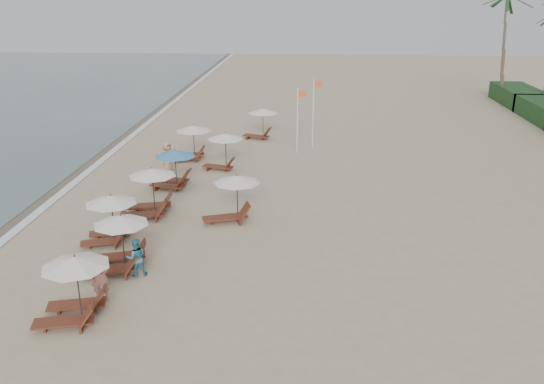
# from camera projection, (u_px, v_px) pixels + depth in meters

# --- Properties ---
(ground) EXTENTS (160.00, 160.00, 0.00)m
(ground) POSITION_uv_depth(u_px,v_px,m) (249.00, 283.00, 21.47)
(ground) COLOR tan
(ground) RESTS_ON ground
(wet_sand_band) EXTENTS (3.20, 140.00, 0.01)m
(wet_sand_band) POSITION_uv_depth(u_px,v_px,m) (44.00, 188.00, 31.66)
(wet_sand_band) COLOR #6B5E4C
(wet_sand_band) RESTS_ON ground
(foam_line) EXTENTS (0.50, 140.00, 0.02)m
(foam_line) POSITION_uv_depth(u_px,v_px,m) (67.00, 189.00, 31.57)
(foam_line) COLOR white
(foam_line) RESTS_ON ground
(lounger_station_0) EXTENTS (2.60, 2.24, 2.34)m
(lounger_station_0) POSITION_uv_depth(u_px,v_px,m) (72.00, 289.00, 18.72)
(lounger_station_0) COLOR brown
(lounger_station_0) RESTS_ON ground
(lounger_station_1) EXTENTS (2.66, 2.54, 2.28)m
(lounger_station_1) POSITION_uv_depth(u_px,v_px,m) (116.00, 245.00, 22.20)
(lounger_station_1) COLOR brown
(lounger_station_1) RESTS_ON ground
(lounger_station_2) EXTENTS (2.50, 2.27, 2.16)m
(lounger_station_2) POSITION_uv_depth(u_px,v_px,m) (108.00, 218.00, 24.59)
(lounger_station_2) COLOR brown
(lounger_station_2) RESTS_ON ground
(lounger_station_3) EXTENTS (2.77, 2.47, 2.40)m
(lounger_station_3) POSITION_uv_depth(u_px,v_px,m) (148.00, 194.00, 27.54)
(lounger_station_3) COLOR brown
(lounger_station_3) RESTS_ON ground
(lounger_station_4) EXTENTS (2.62, 2.29, 2.14)m
(lounger_station_4) POSITION_uv_depth(u_px,v_px,m) (172.00, 168.00, 31.57)
(lounger_station_4) COLOR brown
(lounger_station_4) RESTS_ON ground
(lounger_station_5) EXTENTS (2.48, 2.31, 2.25)m
(lounger_station_5) POSITION_uv_depth(u_px,v_px,m) (191.00, 141.00, 36.65)
(lounger_station_5) COLOR brown
(lounger_station_5) RESTS_ON ground
(inland_station_0) EXTENTS (2.86, 2.29, 2.22)m
(inland_station_0) POSITION_uv_depth(u_px,v_px,m) (231.00, 196.00, 26.77)
(inland_station_0) COLOR brown
(inland_station_0) RESTS_ON ground
(inland_station_1) EXTENTS (2.62, 2.24, 2.22)m
(inland_station_1) POSITION_uv_depth(u_px,v_px,m) (223.00, 147.00, 34.56)
(inland_station_1) COLOR brown
(inland_station_1) RESTS_ON ground
(inland_station_2) EXTENTS (2.71, 2.24, 2.22)m
(inland_station_2) POSITION_uv_depth(u_px,v_px,m) (260.00, 120.00, 41.79)
(inland_station_2) COLOR brown
(inland_station_2) RESTS_ON ground
(beachgoer_near) EXTENTS (0.78, 0.64, 1.85)m
(beachgoer_near) POSITION_uv_depth(u_px,v_px,m) (101.00, 276.00, 20.04)
(beachgoer_near) COLOR #A16957
(beachgoer_near) RESTS_ON ground
(beachgoer_mid_a) EXTENTS (0.91, 0.81, 1.54)m
(beachgoer_mid_a) POSITION_uv_depth(u_px,v_px,m) (136.00, 258.00, 21.79)
(beachgoer_mid_a) COLOR teal
(beachgoer_mid_a) RESTS_ON ground
(beachgoer_mid_b) EXTENTS (1.09, 1.26, 1.69)m
(beachgoer_mid_b) POSITION_uv_depth(u_px,v_px,m) (126.00, 218.00, 25.39)
(beachgoer_mid_b) COLOR #865E44
(beachgoer_mid_b) RESTS_ON ground
(beachgoer_far_b) EXTENTS (1.01, 1.07, 1.84)m
(beachgoer_far_b) POSITION_uv_depth(u_px,v_px,m) (168.00, 157.00, 34.30)
(beachgoer_far_b) COLOR tan
(beachgoer_far_b) RESTS_ON ground
(flag_pole_near) EXTENTS (0.59, 0.08, 4.33)m
(flag_pole_near) POSITION_uv_depth(u_px,v_px,m) (298.00, 117.00, 38.03)
(flag_pole_near) COLOR silver
(flag_pole_near) RESTS_ON ground
(flag_pole_far) EXTENTS (0.60, 0.08, 4.79)m
(flag_pole_far) POSITION_uv_depth(u_px,v_px,m) (314.00, 110.00, 39.14)
(flag_pole_far) COLOR silver
(flag_pole_far) RESTS_ON ground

